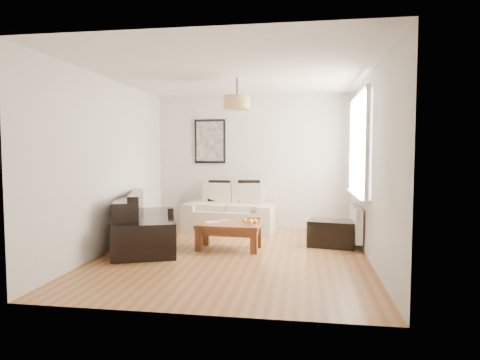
# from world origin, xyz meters

# --- Properties ---
(floor) EXTENTS (4.50, 4.50, 0.00)m
(floor) POSITION_xyz_m (0.00, 0.00, 0.00)
(floor) COLOR brown
(floor) RESTS_ON ground
(ceiling) EXTENTS (3.80, 4.50, 0.00)m
(ceiling) POSITION_xyz_m (0.00, 0.00, 2.60)
(ceiling) COLOR white
(ceiling) RESTS_ON floor
(wall_back) EXTENTS (3.80, 0.04, 2.60)m
(wall_back) POSITION_xyz_m (0.00, 2.25, 1.30)
(wall_back) COLOR silver
(wall_back) RESTS_ON floor
(wall_front) EXTENTS (3.80, 0.04, 2.60)m
(wall_front) POSITION_xyz_m (0.00, -2.25, 1.30)
(wall_front) COLOR silver
(wall_front) RESTS_ON floor
(wall_left) EXTENTS (0.04, 4.50, 2.60)m
(wall_left) POSITION_xyz_m (-1.90, 0.00, 1.30)
(wall_left) COLOR silver
(wall_left) RESTS_ON floor
(wall_right) EXTENTS (0.04, 4.50, 2.60)m
(wall_right) POSITION_xyz_m (1.90, 0.00, 1.30)
(wall_right) COLOR silver
(wall_right) RESTS_ON floor
(window_bay) EXTENTS (0.14, 1.90, 1.60)m
(window_bay) POSITION_xyz_m (1.86, 0.80, 1.60)
(window_bay) COLOR white
(window_bay) RESTS_ON wall_right
(radiator) EXTENTS (0.10, 0.90, 0.52)m
(radiator) POSITION_xyz_m (1.82, 0.80, 0.38)
(radiator) COLOR white
(radiator) RESTS_ON wall_right
(poster) EXTENTS (0.62, 0.04, 0.87)m
(poster) POSITION_xyz_m (-0.85, 2.22, 1.70)
(poster) COLOR black
(poster) RESTS_ON wall_back
(pendant_shade) EXTENTS (0.40, 0.40, 0.20)m
(pendant_shade) POSITION_xyz_m (0.00, 0.30, 2.23)
(pendant_shade) COLOR tan
(pendant_shade) RESTS_ON ceiling
(loveseat_cream) EXTENTS (1.71, 1.01, 0.82)m
(loveseat_cream) POSITION_xyz_m (-0.37, 1.78, 0.41)
(loveseat_cream) COLOR beige
(loveseat_cream) RESTS_ON floor
(sofa_leather) EXTENTS (1.42, 2.00, 0.78)m
(sofa_leather) POSITION_xyz_m (-1.43, 0.25, 0.39)
(sofa_leather) COLOR black
(sofa_leather) RESTS_ON floor
(coffee_table) EXTENTS (1.00, 0.58, 0.40)m
(coffee_table) POSITION_xyz_m (-0.13, 0.31, 0.20)
(coffee_table) COLOR brown
(coffee_table) RESTS_ON floor
(ottoman) EXTENTS (0.80, 0.59, 0.41)m
(ottoman) POSITION_xyz_m (1.45, 0.75, 0.21)
(ottoman) COLOR black
(ottoman) RESTS_ON floor
(cushion_left) EXTENTS (0.41, 0.13, 0.41)m
(cushion_left) POSITION_xyz_m (-0.62, 1.98, 0.73)
(cushion_left) COLOR black
(cushion_left) RESTS_ON loveseat_cream
(cushion_right) EXTENTS (0.44, 0.20, 0.43)m
(cushion_right) POSITION_xyz_m (-0.04, 1.98, 0.73)
(cushion_right) COLOR black
(cushion_right) RESTS_ON loveseat_cream
(fruit_bowl) EXTENTS (0.23, 0.23, 0.05)m
(fruit_bowl) POSITION_xyz_m (0.23, 0.53, 0.42)
(fruit_bowl) COLOR black
(fruit_bowl) RESTS_ON coffee_table
(orange_a) EXTENTS (0.10, 0.10, 0.09)m
(orange_a) POSITION_xyz_m (0.21, 0.32, 0.44)
(orange_a) COLOR orange
(orange_a) RESTS_ON fruit_bowl
(orange_b) EXTENTS (0.10, 0.10, 0.08)m
(orange_b) POSITION_xyz_m (0.27, 0.37, 0.44)
(orange_b) COLOR orange
(orange_b) RESTS_ON fruit_bowl
(orange_c) EXTENTS (0.08, 0.08, 0.08)m
(orange_c) POSITION_xyz_m (0.10, 0.41, 0.44)
(orange_c) COLOR orange
(orange_c) RESTS_ON fruit_bowl
(papers) EXTENTS (0.26, 0.23, 0.01)m
(papers) POSITION_xyz_m (-0.41, 0.41, 0.40)
(papers) COLOR beige
(papers) RESTS_ON coffee_table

